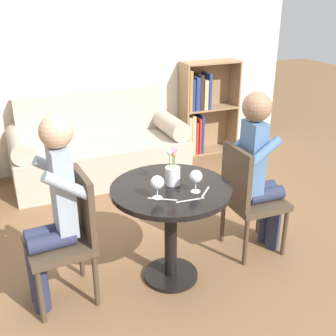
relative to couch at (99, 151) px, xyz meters
name	(u,v)px	position (x,y,z in m)	size (l,w,h in m)	color
ground_plane	(171,276)	(0.00, -1.97, -0.31)	(16.00, 16.00, 0.00)	brown
back_wall	(83,50)	(0.00, 0.42, 1.04)	(5.20, 0.05, 2.70)	silver
round_table	(171,209)	(0.00, -1.97, 0.25)	(0.83, 0.83, 0.74)	black
couch	(99,151)	(0.00, 0.00, 0.00)	(1.87, 0.80, 0.92)	#B7A893
bookshelf_right	(201,109)	(1.40, 0.26, 0.26)	(0.74, 0.28, 1.16)	#93704C
chair_left	(69,233)	(-0.69, -1.88, 0.18)	(0.44, 0.44, 0.90)	#473828
chair_right	(248,195)	(0.69, -1.88, 0.18)	(0.43, 0.43, 0.90)	#473828
person_left	(53,210)	(-0.78, -1.89, 0.38)	(0.43, 0.36, 1.30)	#282D47
person_right	(259,169)	(0.77, -1.89, 0.40)	(0.42, 0.35, 1.30)	#282D47
wine_glass_left	(157,183)	(-0.14, -2.08, 0.53)	(0.09, 0.09, 0.15)	white
wine_glass_right	(196,177)	(0.12, -2.10, 0.53)	(0.09, 0.09, 0.15)	white
flower_vase	(173,173)	(0.03, -1.93, 0.51)	(0.10, 0.10, 0.26)	silver
knife_left_setting	(163,199)	(-0.12, -2.11, 0.43)	(0.17, 0.11, 0.00)	silver
fork_left_setting	(205,193)	(0.17, -2.14, 0.43)	(0.14, 0.14, 0.00)	silver
knife_right_setting	(190,200)	(0.03, -2.19, 0.43)	(0.19, 0.03, 0.00)	silver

